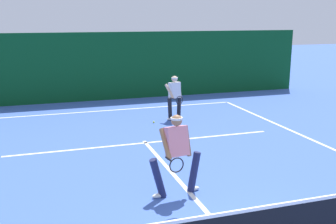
{
  "coord_description": "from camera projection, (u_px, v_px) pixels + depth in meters",
  "views": [
    {
      "loc": [
        -2.76,
        -4.39,
        3.49
      ],
      "look_at": [
        0.48,
        5.63,
        1.0
      ],
      "focal_mm": 43.03,
      "sensor_mm": 36.0,
      "label": 1
    }
  ],
  "objects": [
    {
      "name": "court_line_baseline_far",
      "position": [
        117.0,
        110.0,
        15.5
      ],
      "size": [
        9.39,
        0.1,
        0.01
      ],
      "primitive_type": "cube",
      "color": "white",
      "rests_on": "ground_plane"
    },
    {
      "name": "court_line_service",
      "position": [
        146.0,
        143.0,
        11.45
      ],
      "size": [
        7.65,
        0.1,
        0.01
      ],
      "primitive_type": "cube",
      "color": "white",
      "rests_on": "ground_plane"
    },
    {
      "name": "court_line_centre",
      "position": [
        181.0,
        183.0,
        8.66
      ],
      "size": [
        0.1,
        6.4,
        0.01
      ],
      "primitive_type": "cube",
      "color": "white",
      "rests_on": "ground_plane"
    },
    {
      "name": "player_near",
      "position": [
        176.0,
        151.0,
        7.92
      ],
      "size": [
        1.14,
        0.86,
        1.66
      ],
      "rotation": [
        0.0,
        0.0,
        3.27
      ],
      "color": "#1E234C",
      "rests_on": "ground_plane"
    },
    {
      "name": "player_far",
      "position": [
        175.0,
        96.0,
        13.89
      ],
      "size": [
        0.66,
        0.89,
        1.53
      ],
      "rotation": [
        0.0,
        0.0,
        3.49
      ],
      "color": "black",
      "rests_on": "ground_plane"
    },
    {
      "name": "tennis_ball",
      "position": [
        154.0,
        122.0,
        13.58
      ],
      "size": [
        0.07,
        0.07,
        0.07
      ],
      "primitive_type": "sphere",
      "color": "#D1E033",
      "rests_on": "ground_plane"
    },
    {
      "name": "back_fence_windscreen",
      "position": [
        106.0,
        66.0,
        17.11
      ],
      "size": [
        18.22,
        0.12,
        2.88
      ],
      "primitive_type": "cube",
      "color": "#0B431E",
      "rests_on": "ground_plane"
    }
  ]
}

